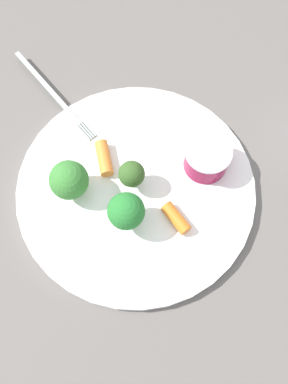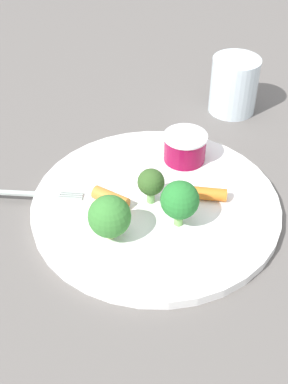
{
  "view_description": "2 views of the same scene",
  "coord_description": "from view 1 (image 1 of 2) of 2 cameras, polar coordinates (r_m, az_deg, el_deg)",
  "views": [
    {
      "loc": [
        0.15,
        -0.15,
        0.51
      ],
      "look_at": [
        0.02,
        -0.0,
        0.03
      ],
      "focal_mm": 40.3,
      "sensor_mm": 36.0,
      "label": 1
    },
    {
      "loc": [
        -0.05,
        -0.46,
        0.43
      ],
      "look_at": [
        -0.01,
        0.0,
        0.02
      ],
      "focal_mm": 47.85,
      "sensor_mm": 36.0,
      "label": 2
    }
  ],
  "objects": [
    {
      "name": "ground_plane",
      "position": [
        0.55,
        -1.07,
        0.19
      ],
      "size": [
        2.4,
        2.4,
        0.0
      ],
      "primitive_type": "plane",
      "color": "#5F5B57"
    },
    {
      "name": "plate",
      "position": [
        0.55,
        -1.08,
        0.43
      ],
      "size": [
        0.3,
        0.3,
        0.01
      ],
      "primitive_type": "cylinder",
      "color": "white",
      "rests_on": "ground_plane"
    },
    {
      "name": "fork",
      "position": [
        0.62,
        -11.75,
        12.42
      ],
      "size": [
        0.18,
        0.04,
        0.0
      ],
      "color": "#ACB7B1",
      "rests_on": "plate"
    },
    {
      "name": "sauce_cup",
      "position": [
        0.54,
        8.31,
        4.44
      ],
      "size": [
        0.06,
        0.06,
        0.04
      ],
      "color": "maroon",
      "rests_on": "plate"
    },
    {
      "name": "carrot_stick_0",
      "position": [
        0.55,
        -5.65,
        4.14
      ],
      "size": [
        0.05,
        0.04,
        0.02
      ],
      "primitive_type": "cylinder",
      "rotation": [
        1.57,
        0.0,
        4.09
      ],
      "color": "orange",
      "rests_on": "plate"
    },
    {
      "name": "carrot_stick_1",
      "position": [
        0.52,
        4.08,
        -3.65
      ],
      "size": [
        0.04,
        0.02,
        0.02
      ],
      "primitive_type": "cylinder",
      "rotation": [
        1.57,
        0.0,
        4.5
      ],
      "color": "orange",
      "rests_on": "plate"
    },
    {
      "name": "broccoli_floret_1",
      "position": [
        0.49,
        -2.38,
        -2.57
      ],
      "size": [
        0.04,
        0.04,
        0.06
      ],
      "color": "#7FC060",
      "rests_on": "plate"
    },
    {
      "name": "broccoli_floret_2",
      "position": [
        0.52,
        -9.9,
        1.56
      ],
      "size": [
        0.05,
        0.05,
        0.06
      ],
      "color": "#9AB165",
      "rests_on": "plate"
    },
    {
      "name": "broccoli_floret_0",
      "position": [
        0.52,
        -1.34,
        2.67
      ],
      "size": [
        0.03,
        0.03,
        0.05
      ],
      "color": "#7EBD66",
      "rests_on": "plate"
    }
  ]
}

